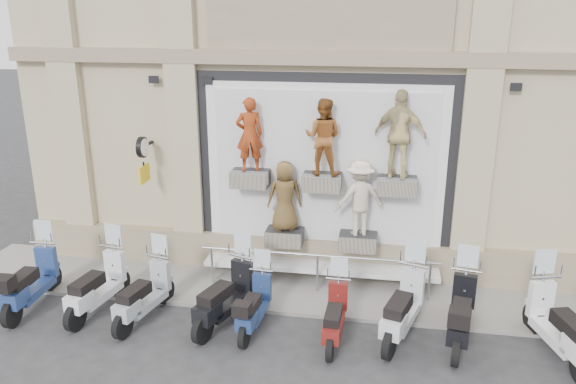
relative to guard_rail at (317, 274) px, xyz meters
name	(u,v)px	position (x,y,z in m)	size (l,w,h in m)	color
ground	(304,347)	(0.00, -2.00, -0.47)	(90.00, 90.00, 0.00)	#2C2C2E
sidewalk	(318,290)	(0.00, 0.10, -0.43)	(16.00, 2.20, 0.08)	gray
building	(343,1)	(0.00, 5.00, 5.54)	(14.00, 8.60, 12.00)	tan
shop_vitrine	(329,177)	(0.13, 0.75, 1.93)	(5.60, 0.93, 4.30)	black
guard_rail	(317,274)	(0.00, 0.00, 0.00)	(5.06, 0.10, 0.93)	#9EA0A5
clock_sign_bracket	(143,154)	(-3.90, 0.47, 2.34)	(0.10, 0.80, 1.02)	black
scooter_a	(30,271)	(-5.60, -1.53, 0.36)	(0.59, 2.03, 1.65)	navy
scooter_b	(96,275)	(-4.21, -1.45, 0.35)	(0.59, 2.01, 1.63)	silver
scooter_c	(143,284)	(-3.17, -1.60, 0.31)	(0.56, 1.91, 1.56)	#949AA0
scooter_d	(225,285)	(-1.59, -1.47, 0.36)	(0.59, 2.03, 1.65)	black
scooter_e	(254,296)	(-1.00, -1.57, 0.23)	(0.50, 1.72, 1.39)	navy
scooter_f	(335,306)	(0.52, -1.70, 0.23)	(0.50, 1.72, 1.40)	#5F1410
scooter_g	(404,296)	(1.73, -1.37, 0.38)	(0.61, 2.08, 1.69)	silver
scooter_h	(462,302)	(2.76, -1.37, 0.36)	(0.59, 2.03, 1.65)	black
scooter_i	(562,313)	(4.36, -1.55, 0.40)	(0.62, 2.12, 1.72)	white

